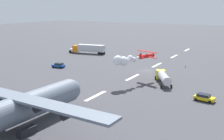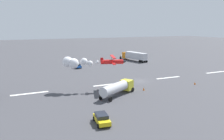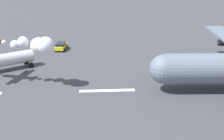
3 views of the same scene
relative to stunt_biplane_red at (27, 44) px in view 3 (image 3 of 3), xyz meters
The scene contains 4 objects.
runway_stripe_4 13.21m from the stunt_biplane_red, 11.13° to the right, with size 8.00×0.90×0.01m, color white.
stunt_biplane_red is the anchor object (origin of this frame).
fuel_tanker_truck 10.45m from the stunt_biplane_red, 127.76° to the left, with size 9.81×7.18×2.90m.
airport_staff_sedan 20.39m from the stunt_biplane_red, 81.31° to the left, with size 2.48×4.39×1.52m.
Camera 3 is at (26.30, -43.89, 19.01)m, focal length 53.11 mm.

